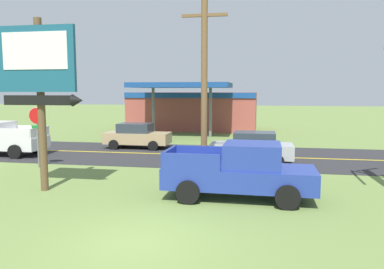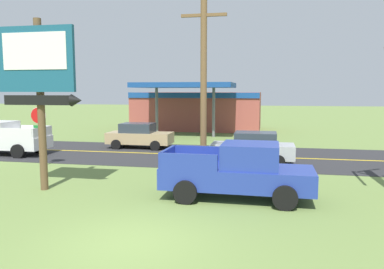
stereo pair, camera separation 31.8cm
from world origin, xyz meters
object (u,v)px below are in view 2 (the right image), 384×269
(motel_sign, at_px, (39,75))
(utility_pole, at_px, (204,76))
(gas_station, at_px, (197,110))
(stop_sign, at_px, (39,126))
(pickup_blue_parked_on_lawn, at_px, (239,172))
(pickup_white_on_road, at_px, (3,138))
(car_silver_near_lane, at_px, (253,148))
(car_tan_far_lane, at_px, (139,136))

(motel_sign, bearing_deg, utility_pole, 24.99)
(utility_pole, distance_m, gas_station, 21.45)
(utility_pole, bearing_deg, stop_sign, 170.61)
(utility_pole, relative_size, pickup_blue_parked_on_lawn, 1.54)
(pickup_white_on_road, bearing_deg, car_silver_near_lane, 0.00)
(car_tan_far_lane, bearing_deg, pickup_white_on_road, -150.40)
(pickup_white_on_road, relative_size, car_tan_far_lane, 1.24)
(gas_station, xyz_separation_m, car_silver_near_lane, (6.02, -16.63, -1.11))
(motel_sign, distance_m, car_silver_near_lane, 10.81)
(motel_sign, distance_m, pickup_blue_parked_on_lawn, 8.04)
(motel_sign, relative_size, pickup_white_on_road, 1.23)
(car_silver_near_lane, bearing_deg, utility_pole, -113.73)
(motel_sign, bearing_deg, car_tan_far_lane, 89.96)
(pickup_blue_parked_on_lawn, height_order, car_silver_near_lane, pickup_blue_parked_on_lawn)
(utility_pole, distance_m, car_silver_near_lane, 5.84)
(pickup_white_on_road, relative_size, car_silver_near_lane, 1.24)
(motel_sign, height_order, utility_pole, utility_pole)
(stop_sign, relative_size, gas_station, 0.25)
(pickup_white_on_road, bearing_deg, car_tan_far_lane, 29.60)
(stop_sign, bearing_deg, motel_sign, -55.67)
(gas_station, bearing_deg, pickup_blue_parked_on_lawn, -76.03)
(stop_sign, relative_size, pickup_white_on_road, 0.57)
(motel_sign, distance_m, utility_pole, 6.24)
(stop_sign, distance_m, pickup_blue_parked_on_lawn, 10.75)
(car_tan_far_lane, bearing_deg, gas_station, 83.15)
(utility_pole, xyz_separation_m, car_tan_far_lane, (-5.65, 8.28, -3.49))
(pickup_blue_parked_on_lawn, xyz_separation_m, car_tan_far_lane, (-7.29, 10.57, -0.13))
(car_silver_near_lane, bearing_deg, gas_station, 109.89)
(motel_sign, bearing_deg, car_silver_near_lane, 42.54)
(stop_sign, distance_m, utility_pole, 8.83)
(stop_sign, relative_size, car_silver_near_lane, 0.70)
(motel_sign, xyz_separation_m, stop_sign, (-2.75, 4.03, -2.29))
(pickup_blue_parked_on_lawn, bearing_deg, gas_station, 103.97)
(stop_sign, distance_m, car_tan_far_lane, 7.52)
(motel_sign, distance_m, stop_sign, 5.39)
(utility_pole, bearing_deg, gas_station, 101.19)
(gas_station, xyz_separation_m, car_tan_far_lane, (-1.52, -12.63, -1.11))
(stop_sign, bearing_deg, pickup_blue_parked_on_lawn, -20.12)
(stop_sign, height_order, pickup_blue_parked_on_lawn, stop_sign)
(pickup_blue_parked_on_lawn, xyz_separation_m, car_silver_near_lane, (0.25, 6.57, -0.13))
(gas_station, bearing_deg, car_tan_far_lane, -96.85)
(stop_sign, relative_size, car_tan_far_lane, 0.70)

